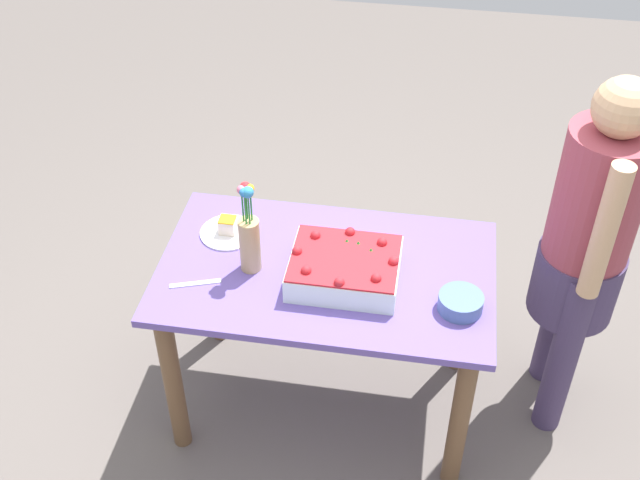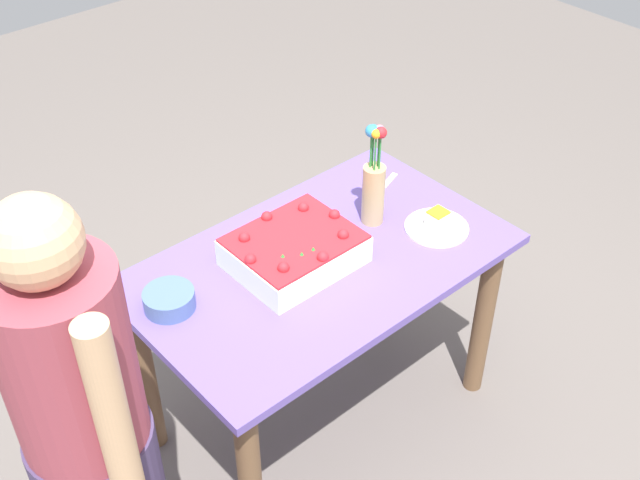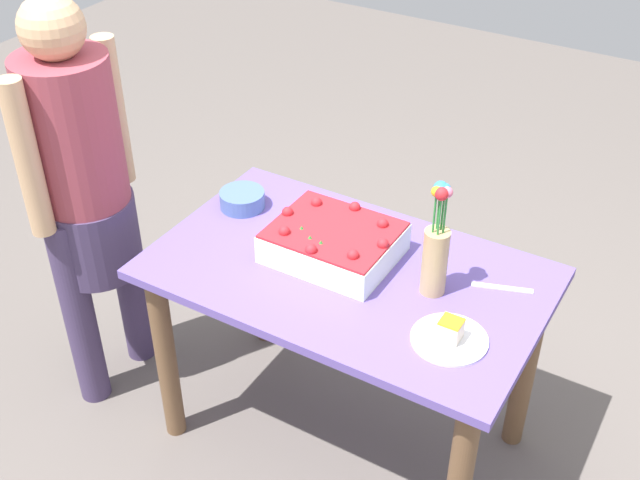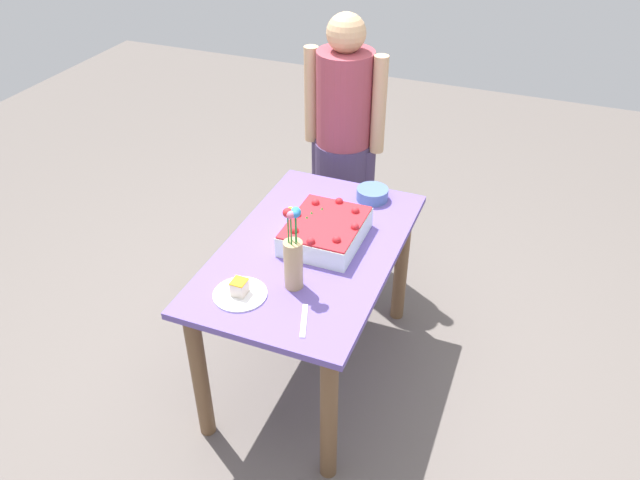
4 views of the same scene
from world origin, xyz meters
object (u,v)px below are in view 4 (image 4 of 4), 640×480
object	(u,v)px
sheet_cake	(326,231)
flower_vase	(293,257)
cake_knife	(304,320)
person_standing	(344,133)
serving_plate_with_slice	(240,292)
fruit_bowl	(372,194)

from	to	relation	value
sheet_cake	flower_vase	xyz separation A→B (m)	(0.34, -0.00, 0.09)
sheet_cake	cake_knife	xyz separation A→B (m)	(0.51, 0.11, -0.05)
sheet_cake	person_standing	distance (m)	0.86
sheet_cake	person_standing	bearing A→B (deg)	-165.43
serving_plate_with_slice	flower_vase	distance (m)	0.25
fruit_bowl	sheet_cake	bearing A→B (deg)	-11.83
sheet_cake	serving_plate_with_slice	distance (m)	0.50
sheet_cake	serving_plate_with_slice	world-z (taller)	sheet_cake
cake_knife	flower_vase	size ratio (longest dim) A/B	0.49
cake_knife	sheet_cake	bearing A→B (deg)	-6.55
sheet_cake	cake_knife	distance (m)	0.53
serving_plate_with_slice	person_standing	xyz separation A→B (m)	(-1.30, -0.04, 0.10)
flower_vase	person_standing	bearing A→B (deg)	-169.71
sheet_cake	cake_knife	bearing A→B (deg)	12.42
cake_knife	person_standing	distance (m)	1.39
cake_knife	fruit_bowl	world-z (taller)	fruit_bowl
serving_plate_with_slice	fruit_bowl	bearing A→B (deg)	163.29
fruit_bowl	serving_plate_with_slice	bearing A→B (deg)	-16.71
flower_vase	sheet_cake	bearing A→B (deg)	179.37
flower_vase	fruit_bowl	world-z (taller)	flower_vase
flower_vase	fruit_bowl	xyz separation A→B (m)	(-0.74, 0.09, -0.12)
serving_plate_with_slice	flower_vase	size ratio (longest dim) A/B	0.58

